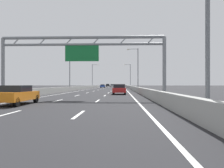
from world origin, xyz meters
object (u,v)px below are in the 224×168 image
(streetlamp_left_mid, at_px, (71,67))
(streetlamp_right_far, at_px, (130,74))
(red_car, at_px, (119,89))
(silver_car, at_px, (112,86))
(streetlamp_right_mid, at_px, (137,67))
(orange_car, at_px, (16,95))
(streetlamp_left_far, at_px, (93,74))
(blue_car, at_px, (103,86))
(sign_gantry, at_px, (82,51))
(black_car, at_px, (108,85))

(streetlamp_left_mid, relative_size, streetlamp_right_far, 1.00)
(red_car, distance_m, silver_car, 75.68)
(streetlamp_right_mid, bearing_deg, silver_car, 97.57)
(streetlamp_right_mid, xyz_separation_m, red_car, (-3.83, -17.70, -4.65))
(streetlamp_left_mid, relative_size, orange_car, 2.13)
(streetlamp_left_far, height_order, blue_car, streetlamp_left_far)
(orange_car, bearing_deg, sign_gantry, 60.28)
(orange_car, xyz_separation_m, black_car, (0.17, 112.11, 0.06))
(blue_car, xyz_separation_m, red_car, (7.05, -57.33, 0.04))
(red_car, relative_size, orange_car, 0.95)
(streetlamp_left_far, bearing_deg, streetlamp_right_far, 0.00)
(sign_gantry, xyz_separation_m, streetlamp_right_far, (7.47, 68.44, 0.54))
(streetlamp_left_mid, height_order, orange_car, streetlamp_left_mid)
(sign_gantry, bearing_deg, silver_car, 90.15)
(sign_gantry, distance_m, streetlamp_right_mid, 28.97)
(sign_gantry, height_order, blue_car, sign_gantry)
(streetlamp_left_far, height_order, streetlamp_right_far, same)
(streetlamp_right_far, height_order, orange_car, streetlamp_right_far)
(blue_car, bearing_deg, orange_car, -90.24)
(streetlamp_left_far, relative_size, blue_car, 2.25)
(streetlamp_right_mid, bearing_deg, streetlamp_left_far, 110.26)
(silver_car, relative_size, orange_car, 0.98)
(red_car, xyz_separation_m, orange_car, (-7.36, -16.80, -0.02))
(sign_gantry, distance_m, streetlamp_left_far, 68.84)
(orange_car, bearing_deg, blue_car, 89.76)
(streetlamp_right_mid, bearing_deg, black_car, 98.09)
(blue_car, bearing_deg, black_car, 90.22)
(silver_car, distance_m, black_car, 20.01)
(silver_car, bearing_deg, streetlamp_left_mid, -97.13)
(red_car, bearing_deg, blue_car, 97.01)
(streetlamp_left_mid, xyz_separation_m, orange_car, (3.74, -34.50, -4.67))
(streetlamp_right_mid, height_order, black_car, streetlamp_right_mid)
(silver_car, xyz_separation_m, orange_car, (-3.50, -92.38, -0.01))
(sign_gantry, relative_size, streetlamp_left_far, 1.76)
(red_car, bearing_deg, streetlamp_right_far, 86.23)
(silver_car, bearing_deg, streetlamp_right_far, -66.19)
(sign_gantry, xyz_separation_m, silver_car, (-0.22, 85.87, -4.12))
(streetlamp_left_far, xyz_separation_m, red_car, (11.10, -58.15, -4.65))
(streetlamp_left_far, bearing_deg, red_car, -79.19)
(black_car, bearing_deg, streetlamp_left_far, -96.00)
(streetlamp_left_far, distance_m, streetlamp_right_far, 14.93)
(streetlamp_left_far, bearing_deg, orange_car, -87.14)
(red_car, bearing_deg, silver_car, 92.92)
(sign_gantry, bearing_deg, red_car, 70.49)
(sign_gantry, relative_size, silver_car, 3.84)
(red_car, bearing_deg, streetlamp_left_mid, 122.09)
(streetlamp_left_mid, relative_size, streetlamp_left_far, 1.00)
(streetlamp_right_far, bearing_deg, streetlamp_left_far, 180.00)
(sign_gantry, height_order, streetlamp_right_mid, streetlamp_right_mid)
(streetlamp_left_mid, distance_m, blue_car, 40.11)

